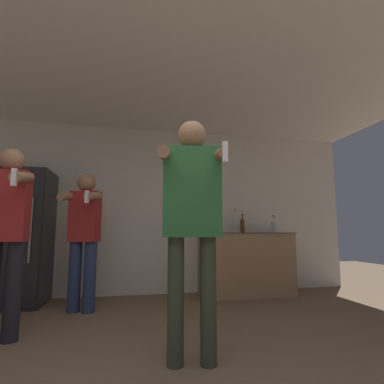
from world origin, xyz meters
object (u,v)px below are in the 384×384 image
Objects in this scene: person_woman_foreground at (192,211)px; person_spectator_back at (84,233)px; refrigerator at (20,237)px; bottle_amber_bourbon at (274,226)px; bottle_brown_liquor at (235,223)px; bottle_dark_rum at (242,225)px; person_man_side at (6,229)px.

person_woman_foreground is 1.93m from person_spectator_back.
refrigerator is 0.99m from person_spectator_back.
person_spectator_back is at bearing -167.82° from bottle_amber_bourbon.
bottle_brown_liquor is 1.25× the size of bottle_dark_rum.
bottle_brown_liquor reaches higher than bottle_dark_rum.
refrigerator is 6.28× the size of bottle_amber_bourbon.
person_spectator_back is at bearing -29.68° from refrigerator.
person_woman_foreground is at bearing -119.59° from bottle_dark_rum.
person_man_side is (0.32, -1.37, 0.09)m from refrigerator.
bottle_dark_rum is at bearing 2.12° from refrigerator.
bottle_brown_liquor is 2.23m from person_spectator_back.
person_woman_foreground is (1.85, -2.13, 0.22)m from refrigerator.
bottle_brown_liquor is 0.22× the size of person_man_side.
bottle_brown_liquor is at bearing 180.00° from bottle_amber_bourbon.
bottle_dark_rum reaches higher than bottle_amber_bourbon.
bottle_brown_liquor is 2.53m from person_woman_foreground.
refrigerator is at bearing -177.88° from bottle_dark_rum.
person_man_side is at bearing -76.76° from refrigerator.
refrigerator is at bearing -178.19° from bottle_amber_bourbon.
person_woman_foreground reaches higher than bottle_brown_liquor.
person_spectator_back reaches higher than bottle_brown_liquor.
person_woman_foreground is (-1.81, -2.25, 0.07)m from bottle_amber_bourbon.
bottle_amber_bourbon is 0.16× the size of person_woman_foreground.
person_woman_foreground is at bearing -117.17° from bottle_brown_liquor.
person_man_side is at bearing -152.09° from bottle_dark_rum.
person_woman_foreground is (-1.15, -2.25, 0.02)m from bottle_brown_liquor.
bottle_dark_rum is (3.12, 0.12, 0.16)m from refrigerator.
person_man_side is (-2.80, -1.48, -0.07)m from bottle_dark_rum.
bottle_brown_liquor is 0.66m from bottle_amber_bourbon.
bottle_dark_rum is at bearing 180.00° from bottle_amber_bourbon.
person_man_side is 1.03m from person_spectator_back.
refrigerator is 0.97× the size of person_woman_foreground.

